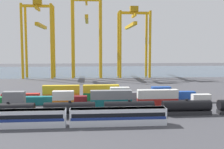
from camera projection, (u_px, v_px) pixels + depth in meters
ground_plane at (99, 88)px, 120.08m from camera, size 420.00×420.00×0.00m
harbour_water at (94, 71)px, 216.94m from camera, size 400.00×110.00×0.01m
passenger_train at (68, 117)px, 61.14m from camera, size 44.58×3.14×3.90m
freight_tank_row at (129, 108)px, 70.46m from camera, size 73.74×2.75×4.21m
shipping_container_2 at (14, 105)px, 78.10m from camera, size 6.04×2.44×2.60m
shipping_container_3 at (14, 96)px, 77.86m from camera, size 6.04×2.44×2.60m
shipping_container_4 at (63, 104)px, 79.25m from camera, size 6.04×2.44×2.60m
shipping_container_5 at (63, 95)px, 79.01m from camera, size 6.04×2.44×2.60m
shipping_container_6 at (111, 103)px, 80.40m from camera, size 12.10×2.44×2.60m
shipping_container_7 at (111, 95)px, 80.16m from camera, size 12.10×2.44×2.60m
shipping_container_8 at (157, 103)px, 81.55m from camera, size 12.10×2.44×2.60m
shipping_container_9 at (158, 94)px, 81.31m from camera, size 12.10×2.44×2.60m
shipping_container_11 at (34, 101)px, 84.57m from camera, size 12.10×2.44×2.60m
shipping_container_12 at (77, 100)px, 85.68m from camera, size 6.04×2.44×2.60m
shipping_container_13 at (120, 99)px, 86.79m from camera, size 6.04×2.44×2.60m
shipping_container_14 at (120, 91)px, 86.54m from camera, size 6.04×2.44×2.60m
shipping_container_15 at (161, 99)px, 87.89m from camera, size 6.04×2.44×2.60m
shipping_container_16 at (161, 91)px, 87.65m from camera, size 6.04×2.44×2.60m
shipping_container_17 at (201, 98)px, 89.00m from camera, size 6.04×2.44×2.60m
shipping_container_20 at (21, 97)px, 90.23m from camera, size 12.10×2.44×2.60m
shipping_container_21 at (61, 97)px, 91.33m from camera, size 12.10×2.44×2.60m
shipping_container_22 at (61, 89)px, 91.09m from camera, size 12.10×2.44×2.60m
shipping_container_23 at (101, 96)px, 92.43m from camera, size 12.10×2.44×2.60m
shipping_container_24 at (101, 89)px, 92.19m from camera, size 12.10×2.44×2.60m
shipping_container_25 at (140, 96)px, 93.53m from camera, size 12.10×2.44×2.60m
shipping_container_26 at (178, 95)px, 94.64m from camera, size 12.10×2.44×2.60m
gantry_crane_west at (39, 31)px, 164.85m from camera, size 18.44×33.64×46.61m
gantry_crane_central at (87, 27)px, 167.49m from camera, size 18.22×38.17×50.64m
gantry_crane_east at (133, 33)px, 171.02m from camera, size 19.54×41.06×43.18m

